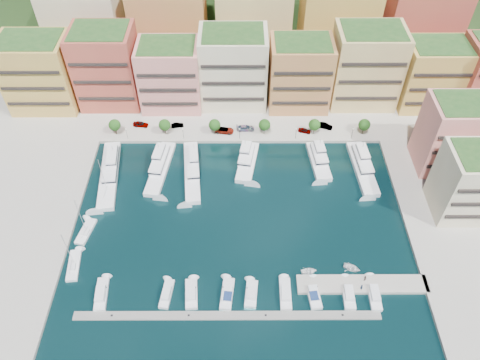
{
  "coord_description": "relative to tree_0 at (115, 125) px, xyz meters",
  "views": [
    {
      "loc": [
        -0.13,
        -81.78,
        101.49
      ],
      "look_at": [
        0.08,
        8.09,
        6.0
      ],
      "focal_mm": 35.0,
      "sensor_mm": 36.0,
      "label": 1
    }
  ],
  "objects": [
    {
      "name": "cruiser_4",
      "position": [
        36.92,
        -58.11,
        -4.17
      ],
      "size": [
        3.65,
        8.69,
        2.66
      ],
      "color": "white",
      "rests_on": "ground"
    },
    {
      "name": "lamppost_4",
      "position": [
        76.0,
        -2.3,
        -0.92
      ],
      "size": [
        0.3,
        0.3,
        4.2
      ],
      "color": "black",
      "rests_on": "north_quay"
    },
    {
      "name": "car_5",
      "position": [
        68.09,
        2.93,
        -2.93
      ],
      "size": [
        5.22,
        3.4,
        1.63
      ],
      "primitive_type": "imported",
      "rotation": [
        0.0,
        0.0,
        1.2
      ],
      "color": "gray",
      "rests_on": "north_quay"
    },
    {
      "name": "cruiser_5",
      "position": [
        42.72,
        -58.08,
        -4.2
      ],
      "size": [
        3.5,
        7.4,
        2.55
      ],
      "color": "white",
      "rests_on": "ground"
    },
    {
      "name": "yacht_0",
      "position": [
        0.92,
        -17.09,
        -3.53
      ],
      "size": [
        7.71,
        27.84,
        7.3
      ],
      "color": "white",
      "rests_on": "ground"
    },
    {
      "name": "lamppost_3",
      "position": [
        58.0,
        -2.3,
        -0.92
      ],
      "size": [
        0.3,
        0.3,
        4.2
      ],
      "color": "black",
      "rests_on": "north_quay"
    },
    {
      "name": "tree_1",
      "position": [
        16.0,
        0.0,
        0.0
      ],
      "size": [
        3.8,
        3.8,
        5.65
      ],
      "color": "#473323",
      "rests_on": "north_quay"
    },
    {
      "name": "tree_0",
      "position": [
        0.0,
        0.0,
        0.0
      ],
      "size": [
        3.8,
        3.8,
        5.65
      ],
      "color": "#473323",
      "rests_on": "north_quay"
    },
    {
      "name": "hillside",
      "position": [
        40.0,
        76.5,
        -4.74
      ],
      "size": [
        240.0,
        40.0,
        58.0
      ],
      "primitive_type": "cube",
      "color": "#1D3314",
      "rests_on": "ground"
    },
    {
      "name": "apartment_east_b",
      "position": [
        102.0,
        -31.51,
        6.57
      ],
      "size": [
        18.0,
        14.5,
        20.8
      ],
      "color": "#F4E5BD",
      "rests_on": "east_quay"
    },
    {
      "name": "car_3",
      "position": [
        41.88,
        1.93,
        -2.91
      ],
      "size": [
        5.88,
        2.63,
        1.67
      ],
      "primitive_type": "imported",
      "rotation": [
        0.0,
        0.0,
        1.62
      ],
      "color": "gray",
      "rests_on": "north_quay"
    },
    {
      "name": "backblock_1",
      "position": [
        15.0,
        40.5,
        11.26
      ],
      "size": [
        26.0,
        18.0,
        30.0
      ],
      "primitive_type": "cube",
      "color": "#C9774B",
      "rests_on": "north_quay"
    },
    {
      "name": "west_quay",
      "position": [
        -22.0,
        -41.5,
        -4.74
      ],
      "size": [
        34.0,
        76.0,
        2.0
      ],
      "primitive_type": "cube",
      "color": "#9E998E",
      "rests_on": "ground"
    },
    {
      "name": "apartment_east_a",
      "position": [
        102.0,
        -13.51,
        7.57
      ],
      "size": [
        18.0,
        14.5,
        22.8
      ],
      "color": "pink",
      "rests_on": "east_quay"
    },
    {
      "name": "apartment_3",
      "position": [
        38.0,
        18.49,
        9.07
      ],
      "size": [
        22.0,
        16.5,
        25.8
      ],
      "color": "#F4E5BD",
      "rests_on": "north_quay"
    },
    {
      "name": "tree_5",
      "position": [
        80.0,
        0.0,
        0.0
      ],
      "size": [
        3.8,
        3.8,
        5.65
      ],
      "color": "#473323",
      "rests_on": "north_quay"
    },
    {
      "name": "cruiser_8",
      "position": [
        66.15,
        -58.09,
        -4.2
      ],
      "size": [
        2.9,
        8.5,
        2.55
      ],
      "color": "white",
      "rests_on": "ground"
    },
    {
      "name": "apartment_4",
      "position": [
        60.0,
        16.49,
        8.07
      ],
      "size": [
        20.0,
        15.5,
        23.8
      ],
      "color": "#C9774B",
      "rests_on": "north_quay"
    },
    {
      "name": "sailboat_2",
      "position": [
        1.43,
        -24.67,
        -4.43
      ],
      "size": [
        3.25,
        9.44,
        13.2
      ],
      "color": "white",
      "rests_on": "ground"
    },
    {
      "name": "backblock_4",
      "position": [
        105.0,
        40.5,
        11.26
      ],
      "size": [
        26.0,
        18.0,
        30.0
      ],
      "primitive_type": "cube",
      "color": "#B7533D",
      "rests_on": "north_quay"
    },
    {
      "name": "backblock_2",
      "position": [
        45.0,
        40.5,
        11.26
      ],
      "size": [
        26.0,
        18.0,
        30.0
      ],
      "primitive_type": "cube",
      "color": "#E9CE7B",
      "rests_on": "north_quay"
    },
    {
      "name": "cruiser_0",
      "position": [
        6.57,
        -58.1,
        -4.2
      ],
      "size": [
        3.45,
        9.03,
        2.55
      ],
      "color": "white",
      "rests_on": "ground"
    },
    {
      "name": "lamppost_2",
      "position": [
        40.0,
        -2.3,
        -0.92
      ],
      "size": [
        0.3,
        0.3,
        4.2
      ],
      "color": "black",
      "rests_on": "north_quay"
    },
    {
      "name": "car_1",
      "position": [
        19.48,
        3.55,
        -3.08
      ],
      "size": [
        4.23,
        2.06,
        1.33
      ],
      "primitive_type": "imported",
      "rotation": [
        0.0,
        0.0,
        1.74
      ],
      "color": "gray",
      "rests_on": "north_quay"
    },
    {
      "name": "tree_3",
      "position": [
        48.0,
        0.0,
        0.0
      ],
      "size": [
        3.8,
        3.8,
        5.65
      ],
      "color": "#473323",
      "rests_on": "north_quay"
    },
    {
      "name": "tree_4",
      "position": [
        64.0,
        0.0,
        0.0
      ],
      "size": [
        3.8,
        3.8,
        5.65
      ],
      "color": "#473323",
      "rests_on": "north_quay"
    },
    {
      "name": "cruiser_2",
      "position": [
        22.31,
        -58.08,
        -4.2
      ],
      "size": [
        3.25,
        7.92,
        2.55
      ],
      "color": "white",
      "rests_on": "ground"
    },
    {
      "name": "sailboat_1",
      "position": [
        -1.47,
        -39.14,
        -4.43
      ],
      "size": [
        4.5,
        8.92,
        13.2
      ],
      "color": "white",
      "rests_on": "ground"
    },
    {
      "name": "car_4",
      "position": [
        61.21,
        0.75,
        -3.03
      ],
      "size": [
        4.49,
        2.93,
        1.42
      ],
      "primitive_type": "imported",
      "rotation": [
        0.0,
        0.0,
        1.24
      ],
      "color": "gray",
      "rests_on": "north_quay"
    },
    {
      "name": "yacht_3",
      "position": [
        42.39,
        -12.31,
        -3.53
      ],
      "size": [
        7.65,
        17.63,
        7.3
      ],
      "color": "white",
      "rests_on": "ground"
    },
    {
      "name": "apartment_1",
      "position": [
        -4.0,
        18.49,
        9.57
      ],
      "size": [
        20.0,
        16.5,
        26.8
      ],
      "color": "#B7533D",
      "rests_on": "north_quay"
    },
    {
      "name": "person_1",
      "position": [
        70.57,
        -54.6,
        -2.87
      ],
      "size": [
        1.07,
        1.02,
        1.74
      ],
      "primitive_type": "imported",
      "rotation": [
        0.0,
        0.0,
        3.74
      ],
      "color": "#48322B",
      "rests_on": "finger_pier"
    },
    {
      "name": "cruiser_9",
      "position": [
        72.34,
        -58.1,
        -4.2
      ],
      "size": [
        2.75,
        9.13,
        2.55
      ],
      "color": "white",
      "rests_on": "ground"
    },
    {
      "name": "yacht_5",
      "position": [
        64.32,
        -12.01,
        -3.53
      ],
      "size": [
        6.32,
        16.78,
        7.3
      ],
      "color": "white",
      "rests_on": "ground"
    },
    {
      "name": "backblock_0",
      "position": [
        -15.0,
        40.5,
        11.26
      ],
      "size": [
        26.0,
        18.0,
        30.0
      ],
      "primitive_type": "cube",
      "color": "#F4E5BD",
      "rests_on": "north_quay"
    },
    {
      "name": "cruiser_7",
      "position": [
        57.74,
        -58.11,
        -4.17
      ],
      "size": [
        3.58,
        8.4,
        2.66
      ],
      "color": "white",
      "rests_on": "ground"
    },
    {
      "name": "person_0",
      "position": [
        69.29,
        -57.11,
        -2.76
      ],
      "size": [
        0.63,
        0.81,
        1.97
      ],
      "primitive_type": "imported",
      "rotation": [
        0.0,
        0.0,
        1.82
      ],
      "color": "#27374E",
      "rests_on": "finger_pier"
    },
    {
      "name": "car_0",
      "position": [
        7.33,
        3.94,
        -2.9
      ],
      "size": [
        5.19,
        2.65,
        1.69
      ],
      "primitive_type": "imported",
      "rotation": [
        0.0,
        0.0,
        1.43
      ],
      "color": "gray",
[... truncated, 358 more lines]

